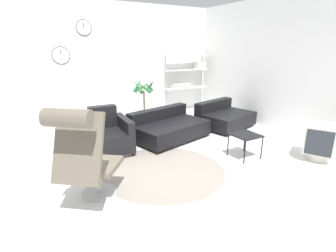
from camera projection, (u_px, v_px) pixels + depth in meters
name	position (u px, v px, depth m)	size (l,w,h in m)	color
ground_plane	(156.00, 169.00, 3.99)	(12.00, 12.00, 0.00)	white
wall_back	(94.00, 63.00, 6.22)	(12.00, 0.09, 2.80)	white
wall_right	(303.00, 67.00, 5.11)	(0.06, 12.00, 2.80)	white
round_rug	(164.00, 171.00, 3.92)	(1.82, 1.82, 0.01)	gray
lounge_chair	(84.00, 151.00, 2.85)	(0.94, 1.01, 1.23)	#BCBCC1
armchair_red	(108.00, 136.00, 4.56)	(0.76, 0.83, 0.77)	silver
couch_low	(168.00, 128.00, 5.22)	(1.64, 1.22, 0.57)	black
couch_second	(224.00, 118.00, 5.98)	(1.35, 1.15, 0.57)	black
side_table	(246.00, 137.00, 4.30)	(0.42, 0.42, 0.40)	black
crt_television	(320.00, 141.00, 4.22)	(0.64, 0.62, 0.60)	beige
potted_plant	(144.00, 102.00, 6.41)	(0.55, 0.58, 1.05)	#333338
shelf_unit	(188.00, 74.00, 7.28)	(1.27, 0.28, 1.80)	#BCBCC1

